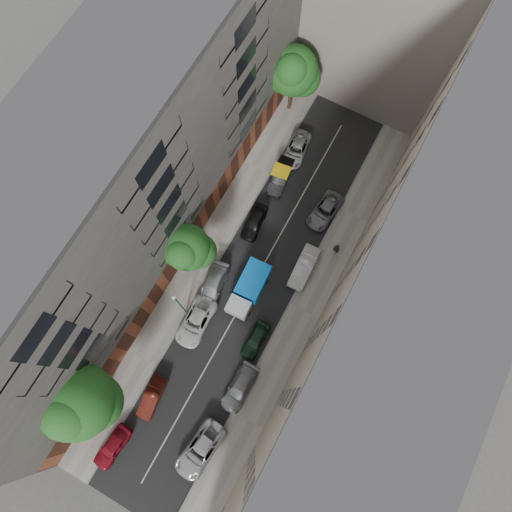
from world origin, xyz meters
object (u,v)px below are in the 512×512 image
Objects in this scene: lamp_post at (179,303)px; car_right_4 at (325,211)px; car_right_1 at (240,388)px; car_right_3 at (304,267)px; car_left_3 at (212,286)px; car_right_2 at (256,340)px; car_left_4 at (254,222)px; car_left_6 at (297,149)px; car_left_2 at (196,322)px; tree_mid at (187,249)px; car_left_0 at (112,447)px; tarp_truck at (249,289)px; car_right_0 at (201,450)px; pedestrian at (336,248)px; car_left_5 at (281,176)px; car_left_1 at (152,398)px; tree_far at (293,73)px; tree_near at (78,404)px.

car_right_4 is at bearing 65.28° from lamp_post.
car_right_1 is 12.57m from car_right_3.
car_right_2 is at bearing -30.44° from car_left_3.
car_left_4 is 0.88× the size of car_left_6.
car_left_6 is at bearing 145.65° from car_right_4.
car_left_2 reaches higher than car_right_1.
tree_mid reaches higher than car_right_2.
car_left_0 is 15.22m from car_right_2.
tarp_truck is 6.88m from lamp_post.
car_right_4 is at bearing 97.20° from car_right_0.
lamp_post reaches higher than car_right_0.
car_left_5 is at bearing -15.83° from pedestrian.
car_left_5 is 0.98× the size of car_right_1.
tree_far is (-3.04, 32.29, 5.21)m from car_left_1.
tarp_truck is 8.86m from car_right_1.
lamp_post is (-1.40, -10.81, 3.62)m from car_left_4.
car_right_1 is 0.64× the size of tree_mid.
tarp_truck is at bearing 83.46° from car_left_0.
car_right_1 is (6.40, -3.17, -0.03)m from car_left_2.
car_left_6 is at bearing 82.46° from car_left_5.
car_left_1 is 11.21m from car_left_3.
tarp_truck is 5.74m from car_left_2.
car_right_3 is at bearing 62.91° from tree_near.
car_left_6 is 30.19m from car_right_0.
tarp_truck is at bearing -83.94° from car_left_5.
car_right_0 reaches higher than car_left_3.
car_left_5 is 0.97× the size of car_right_4.
car_right_3 is at bearing -21.02° from car_left_4.
lamp_post is (-7.33, 9.59, 3.58)m from car_right_0.
car_left_4 is 0.59× the size of lamp_post.
car_right_3 is 11.34m from tree_mid.
car_right_4 is at bearing 94.87° from car_right_3.
car_left_6 reaches higher than car_left_1.
car_right_4 is at bearing 70.44° from car_left_1.
car_right_2 is at bearing -83.74° from car_right_4.
tree_far is at bearing 119.22° from car_right_3.
lamp_post is at bearing -172.92° from car_right_2.
pedestrian is at bearing 53.55° from car_left_2.
car_right_1 is at bearing 28.69° from car_left_1.
tree_near is (-9.90, -19.36, 5.81)m from car_right_3.
car_left_0 is at bearing -97.24° from car_left_4.
tarp_truck reaches higher than car_left_1.
lamp_post is (1.68, -4.36, -0.59)m from tree_mid.
car_right_0 is 0.54× the size of tree_near.
car_right_4 is at bearing -37.51° from pedestrian.
tarp_truck is at bearing -70.72° from car_left_4.
car_right_3 is 18.68m from tree_far.
car_left_3 is 1.07× the size of car_right_1.
car_left_5 is 0.62× the size of tree_mid.
lamp_post is 15.83m from pedestrian.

